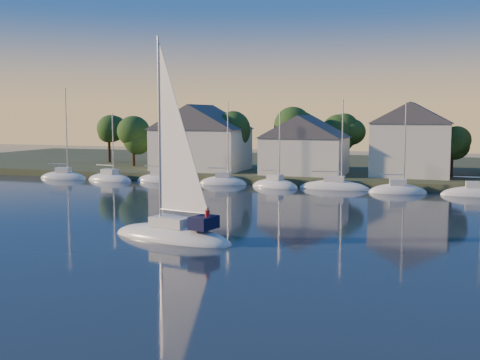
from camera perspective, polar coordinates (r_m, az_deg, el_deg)
The scene contains 9 objects.
ground at distance 28.89m, azimuth -10.23°, elevation -12.19°, with size 260.00×260.00×0.00m, color black.
shoreline_land at distance 100.02m, azimuth 11.95°, elevation 0.82°, with size 160.00×50.00×2.00m, color #333B22.
wooden_dock at distance 77.43m, azimuth 9.53°, elevation -0.65°, with size 120.00×3.00×1.00m, color brown.
clubhouse_west at distance 89.25m, azimuth -3.73°, elevation 4.13°, with size 13.65×9.45×9.64m.
clubhouse_centre at distance 83.15m, azimuth 6.15°, elevation 3.41°, with size 11.55×8.40×8.08m.
clubhouse_east at distance 82.89m, azimuth 15.95°, elevation 3.80°, with size 10.50×8.40×9.80m.
tree_line at distance 87.47m, azimuth 12.23°, elevation 4.78°, with size 93.40×5.40×8.90m.
moored_fleet at distance 76.40m, azimuth 3.21°, elevation -0.59°, with size 71.50×2.40×12.05m.
hero_sailboat at distance 44.43m, azimuth -6.34°, elevation -4.79°, with size 10.80×5.38×15.84m.
Camera 1 is at (13.97, -23.62, 9.04)m, focal length 45.00 mm.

